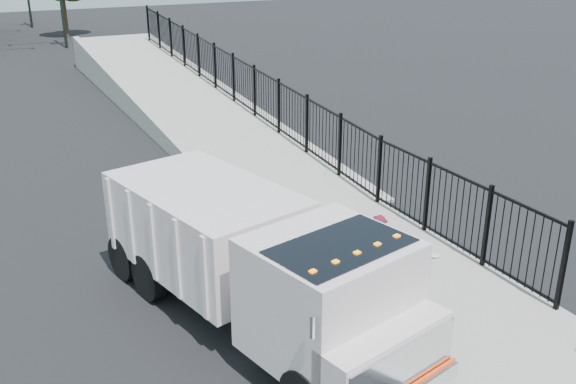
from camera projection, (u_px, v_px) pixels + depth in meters
name	position (u px, v px, depth m)	size (l,w,h in m)	color
ground	(342.00, 309.00, 12.44)	(120.00, 120.00, 0.00)	black
sidewalk	(491.00, 334.00, 11.57)	(3.55, 12.00, 0.12)	#9E998E
curb	(404.00, 363.00, 10.76)	(0.30, 12.00, 0.16)	#ADAAA3
ramp	(184.00, 111.00, 26.59)	(3.95, 24.00, 1.70)	#9E998E
iron_fence	(255.00, 107.00, 23.54)	(0.10, 28.00, 1.80)	black
truck	(257.00, 259.00, 11.38)	(3.91, 7.63, 2.50)	black
worker	(377.00, 257.00, 12.31)	(0.65, 0.42, 1.77)	maroon
debris	(434.00, 255.00, 14.25)	(0.29, 0.29, 0.07)	silver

